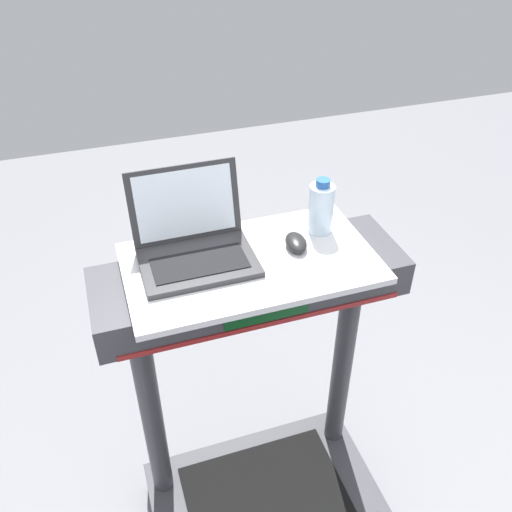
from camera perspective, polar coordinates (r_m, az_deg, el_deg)
desk_board at (r=1.55m, az=-0.58°, el=-0.74°), size 0.70×0.40×0.02m
laptop at (r=1.54m, az=-6.46°, el=1.38°), size 0.32×0.27×0.23m
computer_mouse at (r=1.59m, az=4.16°, el=1.42°), size 0.07×0.11×0.03m
water_bottle at (r=1.64m, az=6.76°, el=4.98°), size 0.07×0.07×0.17m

